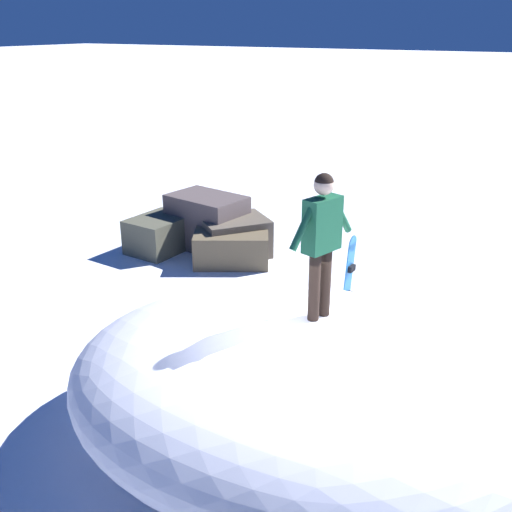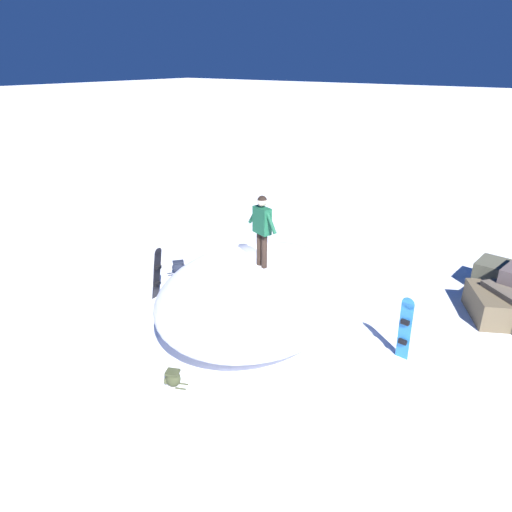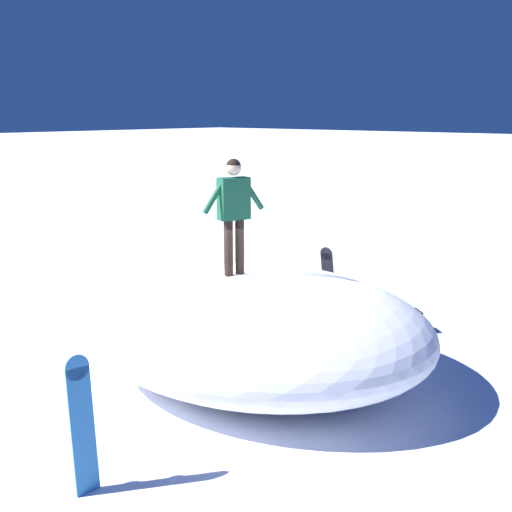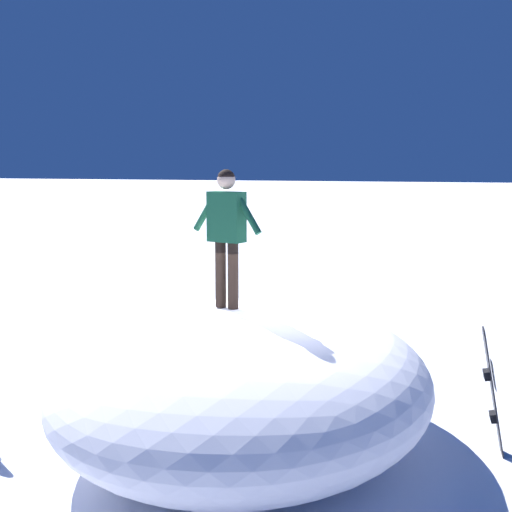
% 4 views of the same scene
% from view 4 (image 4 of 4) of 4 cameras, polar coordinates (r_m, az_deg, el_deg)
% --- Properties ---
extents(ground, '(240.00, 240.00, 0.00)m').
position_cam_4_polar(ground, '(9.09, 0.77, -15.86)').
color(ground, white).
extents(snow_mound, '(6.53, 5.54, 1.78)m').
position_cam_4_polar(snow_mound, '(8.89, -1.01, -10.27)').
color(snow_mound, white).
rests_on(snow_mound, ground).
extents(snowboarder_standing, '(0.39, 1.04, 1.79)m').
position_cam_4_polar(snowboarder_standing, '(8.71, -2.48, 2.63)').
color(snowboarder_standing, black).
rests_on(snowboarder_standing, snow_mound).
extents(snowboard_secondary_upright, '(0.29, 0.34, 1.64)m').
position_cam_4_polar(snowboard_secondary_upright, '(9.15, 19.11, -10.45)').
color(snowboard_secondary_upright, black).
rests_on(snowboard_secondary_upright, ground).
extents(backpack_far, '(0.41, 0.54, 0.39)m').
position_cam_4_polar(backpack_far, '(12.00, 3.24, -8.87)').
color(backpack_far, '#383D23').
rests_on(backpack_far, ground).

